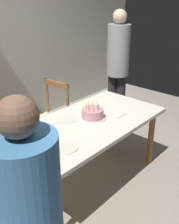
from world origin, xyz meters
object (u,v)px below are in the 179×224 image
Objects in this scene: birthday_cake at (93,114)px; plate_near_celebrant at (65,148)px; dining_table at (86,130)px; person_guest at (118,64)px; chair_spindle_back at (49,121)px; plate_far_side at (67,119)px.

birthday_cake is 0.64m from plate_near_celebrant.
dining_table is at bearing 22.17° from plate_near_celebrant.
birthday_cake is at bearing -155.13° from person_guest.
person_guest reaches higher than chair_spindle_back.
plate_far_side is at bearing 44.88° from plate_near_celebrant.
person_guest is at bearing 23.10° from plate_near_celebrant.
dining_table is 8.05× the size of plate_far_side.
dining_table is 1.00× the size of person_guest.
plate_near_celebrant is 1.00× the size of plate_far_side.
plate_far_side is 1.45m from person_guest.
person_guest is at bearing 23.45° from dining_table.
plate_near_celebrant is 0.23× the size of chair_spindle_back.
birthday_cake reaches higher than plate_near_celebrant.
plate_near_celebrant reaches higher than dining_table.
plate_far_side is at bearing -165.29° from person_guest.
birthday_cake is at bearing -90.78° from chair_spindle_back.
dining_table is at bearing -156.55° from person_guest.
person_guest is (1.17, -0.20, 0.55)m from chair_spindle_back.
plate_far_side is at bearing -110.78° from chair_spindle_back.
dining_table is 0.80m from chair_spindle_back.
birthday_cake is 0.29× the size of chair_spindle_back.
person_guest is at bearing 24.87° from birthday_cake.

